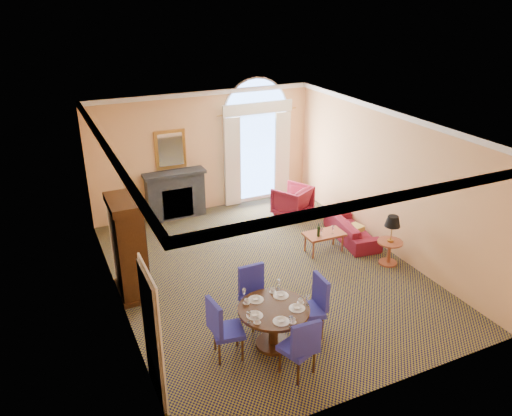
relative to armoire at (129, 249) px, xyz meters
name	(u,v)px	position (x,y,z in m)	size (l,w,h in m)	color
ground	(266,272)	(2.72, -0.42, -0.97)	(7.50, 7.50, 0.00)	black
room_envelope	(251,151)	(2.69, 0.25, 1.54)	(6.04, 7.52, 3.45)	#EEB171
armoire	(129,249)	(0.00, 0.00, 0.00)	(0.58, 1.03, 2.02)	black
dining_table	(274,317)	(1.80, -2.59, -0.41)	(1.19, 1.19, 0.95)	black
dining_chair_north	(254,291)	(1.80, -1.81, -0.35)	(0.54, 0.54, 1.08)	#262696
dining_chair_south	(301,345)	(1.84, -3.45, -0.35)	(0.62, 0.62, 1.08)	#262696
dining_chair_east	(315,302)	(2.61, -2.56, -0.35)	(0.59, 0.59, 1.08)	#262696
dining_chair_west	(222,326)	(0.92, -2.50, -0.35)	(0.56, 0.55, 1.08)	#262696
sofa	(352,229)	(5.27, 0.11, -0.71)	(1.76, 0.69, 0.51)	maroon
armchair	(292,201)	(4.65, 1.95, -0.57)	(0.85, 0.88, 0.80)	maroon
coffee_table	(324,235)	(4.32, -0.14, -0.55)	(0.92, 0.53, 0.78)	#9D4C2F
side_table	(391,234)	(5.32, -1.21, -0.25)	(0.54, 0.54, 1.12)	#9D4C2F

